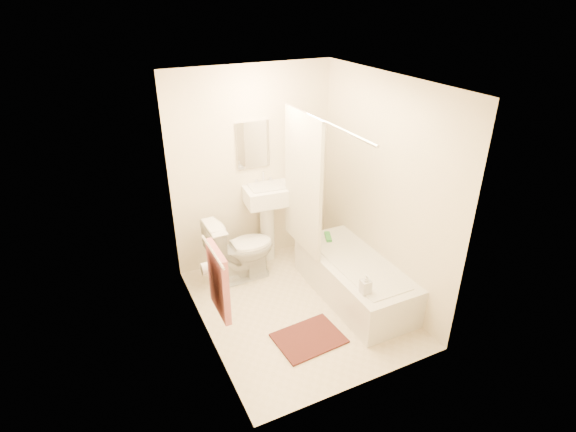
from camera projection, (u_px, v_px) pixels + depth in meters
name	position (u px, v px, depth m)	size (l,w,h in m)	color
floor	(298.00, 307.00, 4.91)	(2.40, 2.40, 0.00)	beige
ceiling	(301.00, 82.00, 3.82)	(2.40, 2.40, 0.00)	white
wall_back	(253.00, 169.00, 5.33)	(2.00, 0.02, 2.40)	beige
wall_left	(199.00, 230.00, 3.98)	(0.02, 2.40, 2.40)	beige
wall_right	(383.00, 190.00, 4.75)	(0.02, 2.40, 2.40)	beige
mirror	(253.00, 145.00, 5.18)	(0.40, 0.03, 0.55)	white
curtain_rod	(324.00, 121.00, 4.20)	(0.03, 0.03, 1.70)	silver
shower_curtain	(303.00, 183.00, 4.87)	(0.04, 0.80, 1.55)	silver
towel_bar	(213.00, 251.00, 3.84)	(0.02, 0.02, 0.60)	silver
towel	(219.00, 281.00, 3.99)	(0.06, 0.45, 0.66)	#CC7266
toilet_paper	(207.00, 268.00, 4.33)	(0.12, 0.12, 0.11)	white
toilet	(241.00, 249.00, 5.23)	(0.45, 0.80, 0.79)	white
sink	(268.00, 220.00, 5.55)	(0.56, 0.45, 1.10)	white
bathtub	(354.00, 279.00, 5.00)	(0.69, 1.57, 0.44)	silver
bath_mat	(309.00, 338.00, 4.45)	(0.65, 0.49, 0.02)	#48261A
soap_bottle	(366.00, 284.00, 4.36)	(0.10, 0.10, 0.21)	white
scrub_brush	(328.00, 237.00, 5.35)	(0.06, 0.21, 0.04)	green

